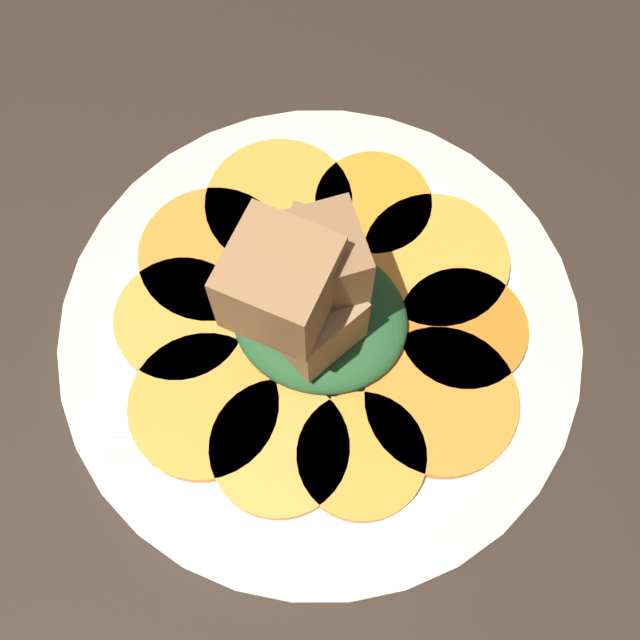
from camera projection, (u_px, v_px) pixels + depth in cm
name	position (u px, v px, depth cm)	size (l,w,h in cm)	color
table_slab	(320.00, 339.00, 48.98)	(120.00, 120.00, 2.00)	black
plate	(320.00, 330.00, 47.57)	(30.76, 30.76, 1.05)	beige
carrot_slice_0	(373.00, 205.00, 49.55)	(7.21, 7.21, 0.88)	orange
carrot_slice_1	(279.00, 205.00, 49.54)	(9.11, 9.11, 0.88)	orange
carrot_slice_2	(213.00, 255.00, 48.26)	(8.92, 8.92, 0.88)	orange
carrot_slice_3	(181.00, 320.00, 46.71)	(7.69, 7.69, 0.88)	orange
carrot_slice_4	(204.00, 406.00, 44.78)	(8.46, 8.46, 0.88)	orange
carrot_slice_5	(276.00, 447.00, 43.93)	(7.71, 7.71, 0.88)	orange
carrot_slice_6	(361.00, 456.00, 43.74)	(7.11, 7.11, 0.88)	orange
carrot_slice_7	(441.00, 401.00, 44.89)	(8.66, 8.66, 0.88)	orange
carrot_slice_8	(462.00, 329.00, 46.48)	(7.52, 7.52, 0.88)	orange
carrot_slice_9	(435.00, 261.00, 48.11)	(8.82, 8.82, 0.88)	orange
center_pile	(313.00, 300.00, 42.55)	(10.12, 9.33, 12.23)	#235128
fork	(255.00, 453.00, 44.04)	(17.23, 6.59, 0.40)	silver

